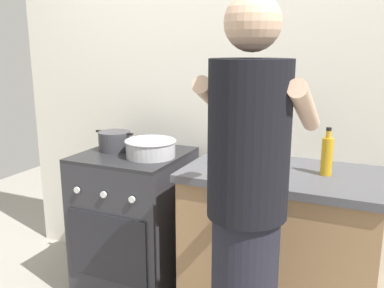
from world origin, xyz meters
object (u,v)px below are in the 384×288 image
(person, at_px, (247,224))
(mixing_bowl, at_px, (151,148))
(utensil_crock, at_px, (254,140))
(pot, at_px, (115,141))
(stove_range, at_px, (135,223))
(oil_bottle, at_px, (327,155))

(person, bearing_deg, mixing_bowl, 141.96)
(mixing_bowl, relative_size, utensil_crock, 0.94)
(pot, xyz_separation_m, person, (1.03, -0.64, -0.10))
(mixing_bowl, height_order, person, person)
(pot, bearing_deg, stove_range, -6.14)
(pot, relative_size, mixing_bowl, 0.87)
(mixing_bowl, bearing_deg, stove_range, 167.47)
(stove_range, relative_size, mixing_bowl, 3.01)
(pot, xyz_separation_m, mixing_bowl, (0.28, -0.05, -0.00))
(utensil_crock, bearing_deg, person, -75.69)
(mixing_bowl, relative_size, oil_bottle, 1.24)
(pot, relative_size, person, 0.15)
(stove_range, distance_m, oil_bottle, 1.24)
(stove_range, relative_size, utensil_crock, 2.84)
(pot, distance_m, mixing_bowl, 0.28)
(pot, distance_m, person, 1.22)
(person, bearing_deg, stove_range, 145.22)
(stove_range, relative_size, pot, 3.45)
(person, bearing_deg, oil_bottle, 71.52)
(pot, height_order, mixing_bowl, pot)
(pot, xyz_separation_m, utensil_crock, (0.82, 0.18, 0.05))
(oil_bottle, relative_size, person, 0.14)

